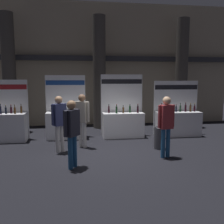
% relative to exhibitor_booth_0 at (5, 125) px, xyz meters
% --- Properties ---
extents(ground_plane, '(27.32, 27.32, 0.00)m').
position_rel_exhibitor_booth_0_xyz_m(ground_plane, '(3.68, -2.11, -0.61)').
color(ground_plane, black).
extents(hall_colonnade, '(13.66, 1.43, 5.97)m').
position_rel_exhibitor_booth_0_xyz_m(hall_colonnade, '(3.68, 2.88, 2.30)').
color(hall_colonnade, tan).
rests_on(hall_colonnade, ground_plane).
extents(exhibitor_booth_0, '(1.61, 0.66, 2.27)m').
position_rel_exhibitor_booth_0_xyz_m(exhibitor_booth_0, '(0.00, 0.00, 0.00)').
color(exhibitor_booth_0, white).
rests_on(exhibitor_booth_0, ground_plane).
extents(exhibitor_booth_1, '(1.54, 0.66, 2.44)m').
position_rel_exhibitor_booth_0_xyz_m(exhibitor_booth_1, '(2.21, 0.20, 0.01)').
color(exhibitor_booth_1, white).
rests_on(exhibitor_booth_1, ground_plane).
extents(exhibitor_booth_2, '(1.68, 0.66, 2.47)m').
position_rel_exhibitor_booth_0_xyz_m(exhibitor_booth_2, '(4.43, 0.11, -0.00)').
color(exhibitor_booth_2, white).
rests_on(exhibitor_booth_2, ground_plane).
extents(exhibitor_booth_3, '(1.86, 0.66, 2.22)m').
position_rel_exhibitor_booth_0_xyz_m(exhibitor_booth_3, '(6.68, 0.02, -0.03)').
color(exhibitor_booth_3, white).
rests_on(exhibitor_booth_3, ground_plane).
extents(trash_bin, '(0.35, 0.35, 0.72)m').
position_rel_exhibitor_booth_0_xyz_m(trash_bin, '(5.33, -1.68, -0.25)').
color(trash_bin, '#38383D').
rests_on(trash_bin, ground_plane).
extents(visitor_0, '(0.45, 0.40, 1.78)m').
position_rel_exhibitor_booth_0_xyz_m(visitor_0, '(2.11, -1.63, 0.46)').
color(visitor_0, silver).
rests_on(visitor_0, ground_plane).
extents(visitor_2, '(0.47, 0.45, 1.80)m').
position_rel_exhibitor_booth_0_xyz_m(visitor_2, '(2.82, -1.16, 0.48)').
color(visitor_2, silver).
rests_on(visitor_2, ground_plane).
extents(visitor_3, '(0.53, 0.31, 1.80)m').
position_rel_exhibitor_booth_0_xyz_m(visitor_3, '(5.22, -2.57, 0.47)').
color(visitor_3, navy).
rests_on(visitor_3, ground_plane).
extents(visitor_6, '(0.42, 0.48, 1.77)m').
position_rel_exhibitor_booth_0_xyz_m(visitor_6, '(2.54, -3.07, 0.45)').
color(visitor_6, navy).
rests_on(visitor_6, ground_plane).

